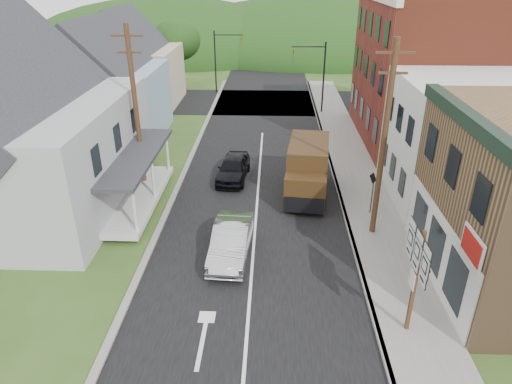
# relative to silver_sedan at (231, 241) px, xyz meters

# --- Properties ---
(ground) EXTENTS (120.00, 120.00, 0.00)m
(ground) POSITION_rel_silver_sedan_xyz_m (0.96, -1.43, -0.73)
(ground) COLOR #2D4719
(ground) RESTS_ON ground
(road) EXTENTS (9.00, 90.00, 0.02)m
(road) POSITION_rel_silver_sedan_xyz_m (0.96, 8.57, -0.73)
(road) COLOR black
(road) RESTS_ON ground
(cross_road) EXTENTS (60.00, 9.00, 0.02)m
(cross_road) POSITION_rel_silver_sedan_xyz_m (0.96, 25.57, -0.73)
(cross_road) COLOR black
(cross_road) RESTS_ON ground
(sidewalk_right) EXTENTS (2.80, 55.00, 0.15)m
(sidewalk_right) POSITION_rel_silver_sedan_xyz_m (6.86, 6.57, -0.65)
(sidewalk_right) COLOR slate
(sidewalk_right) RESTS_ON ground
(curb_right) EXTENTS (0.20, 55.00, 0.15)m
(curb_right) POSITION_rel_silver_sedan_xyz_m (5.51, 6.57, -0.65)
(curb_right) COLOR slate
(curb_right) RESTS_ON ground
(curb_left) EXTENTS (0.30, 55.00, 0.12)m
(curb_left) POSITION_rel_silver_sedan_xyz_m (-3.69, 6.57, -0.67)
(curb_left) COLOR slate
(curb_left) RESTS_ON ground
(storefront_white) EXTENTS (8.00, 7.00, 6.50)m
(storefront_white) POSITION_rel_silver_sedan_xyz_m (12.26, 6.07, 2.52)
(storefront_white) COLOR silver
(storefront_white) RESTS_ON ground
(storefront_red) EXTENTS (8.00, 12.00, 10.00)m
(storefront_red) POSITION_rel_silver_sedan_xyz_m (12.26, 15.57, 4.27)
(storefront_red) COLOR maroon
(storefront_red) RESTS_ON ground
(house_gray) EXTENTS (10.20, 12.24, 8.35)m
(house_gray) POSITION_rel_silver_sedan_xyz_m (-11.04, 4.57, 3.51)
(house_gray) COLOR #A2A5A8
(house_gray) RESTS_ON ground
(house_blue) EXTENTS (7.14, 8.16, 7.28)m
(house_blue) POSITION_rel_silver_sedan_xyz_m (-10.04, 15.57, 2.96)
(house_blue) COLOR #8AA6BC
(house_blue) RESTS_ON ground
(house_cream) EXTENTS (7.14, 8.16, 7.28)m
(house_cream) POSITION_rel_silver_sedan_xyz_m (-10.54, 24.57, 2.96)
(house_cream) COLOR #C6B499
(house_cream) RESTS_ON ground
(utility_pole_right) EXTENTS (1.60, 0.26, 9.00)m
(utility_pole_right) POSITION_rel_silver_sedan_xyz_m (6.56, 2.07, 3.93)
(utility_pole_right) COLOR #472D19
(utility_pole_right) RESTS_ON ground
(utility_pole_left) EXTENTS (1.60, 0.26, 9.00)m
(utility_pole_left) POSITION_rel_silver_sedan_xyz_m (-5.54, 6.57, 3.93)
(utility_pole_left) COLOR #472D19
(utility_pole_left) RESTS_ON ground
(traffic_signal_right) EXTENTS (2.87, 0.20, 6.00)m
(traffic_signal_right) POSITION_rel_silver_sedan_xyz_m (5.26, 22.07, 3.03)
(traffic_signal_right) COLOR black
(traffic_signal_right) RESTS_ON ground
(traffic_signal_left) EXTENTS (2.87, 0.20, 6.00)m
(traffic_signal_left) POSITION_rel_silver_sedan_xyz_m (-3.34, 29.07, 3.03)
(traffic_signal_left) COLOR black
(traffic_signal_left) RESTS_ON ground
(tree_left_c) EXTENTS (5.80, 5.80, 8.41)m
(tree_left_c) POSITION_rel_silver_sedan_xyz_m (-18.04, 18.57, 5.21)
(tree_left_c) COLOR #382616
(tree_left_c) RESTS_ON ground
(tree_left_d) EXTENTS (4.80, 4.80, 6.94)m
(tree_left_d) POSITION_rel_silver_sedan_xyz_m (-8.04, 30.57, 4.16)
(tree_left_d) COLOR #382616
(tree_left_d) RESTS_ON ground
(forested_ridge) EXTENTS (90.00, 30.00, 16.00)m
(forested_ridge) POSITION_rel_silver_sedan_xyz_m (0.96, 53.57, -0.73)
(forested_ridge) COLOR #19330F
(forested_ridge) RESTS_ON ground
(silver_sedan) EXTENTS (1.75, 4.49, 1.46)m
(silver_sedan) POSITION_rel_silver_sedan_xyz_m (0.00, 0.00, 0.00)
(silver_sedan) COLOR #B3B3B8
(silver_sedan) RESTS_ON ground
(dark_sedan) EXTENTS (2.01, 4.29, 1.42)m
(dark_sedan) POSITION_rel_silver_sedan_xyz_m (-0.58, 8.10, -0.02)
(dark_sedan) COLOR black
(dark_sedan) RESTS_ON ground
(delivery_van) EXTENTS (2.68, 5.44, 2.93)m
(delivery_van) POSITION_rel_silver_sedan_xyz_m (3.68, 6.18, 0.75)
(delivery_van) COLOR #32200E
(delivery_van) RESTS_ON ground
(route_sign_cluster) EXTENTS (0.19, 2.26, 3.95)m
(route_sign_cluster) POSITION_rel_silver_sedan_xyz_m (6.45, -4.46, 1.98)
(route_sign_cluster) COLOR #472D19
(route_sign_cluster) RESTS_ON sidewalk_right
(warning_sign) EXTENTS (0.24, 0.59, 2.27)m
(warning_sign) POSITION_rel_silver_sedan_xyz_m (6.77, 3.89, 0.87)
(warning_sign) COLOR black
(warning_sign) RESTS_ON sidewalk_right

